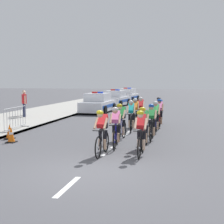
{
  "coord_description": "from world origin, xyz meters",
  "views": [
    {
      "loc": [
        2.68,
        -8.59,
        2.5
      ],
      "look_at": [
        -0.47,
        5.54,
        1.1
      ],
      "focal_mm": 53.95,
      "sensor_mm": 36.0,
      "label": 1
    }
  ],
  "objects_px": {
    "cyclist_tenth": "(160,113)",
    "cyclist_seventh": "(131,115)",
    "cyclist_fifth": "(121,121)",
    "traffic_cone_near": "(11,135)",
    "cyclist_third": "(116,127)",
    "police_car_second": "(115,99)",
    "cyclist_second": "(141,132)",
    "police_car_third": "(128,96)",
    "spectator_back": "(24,101)",
    "cyclist_lead": "(102,132)",
    "cyclist_twelfth": "(159,110)",
    "spectator_middle": "(24,102)",
    "cyclist_eleventh": "(141,110)",
    "cyclist_eighth": "(156,117)",
    "cyclist_ninth": "(135,112)",
    "cyclist_fourth": "(144,127)",
    "crowd_barrier_middle": "(15,119)",
    "police_car_nearest": "(98,104)",
    "traffic_cone_mid": "(10,132)",
    "cyclist_sixth": "(152,121)"
  },
  "relations": [
    {
      "from": "cyclist_eleventh",
      "to": "police_car_second",
      "type": "bearing_deg",
      "value": 108.52
    },
    {
      "from": "cyclist_fifth",
      "to": "traffic_cone_near",
      "type": "height_order",
      "value": "cyclist_fifth"
    },
    {
      "from": "police_car_third",
      "to": "spectator_back",
      "type": "bearing_deg",
      "value": -103.24
    },
    {
      "from": "cyclist_fourth",
      "to": "cyclist_third",
      "type": "bearing_deg",
      "value": -170.69
    },
    {
      "from": "cyclist_second",
      "to": "cyclist_fourth",
      "type": "xyz_separation_m",
      "value": [
        -0.08,
        1.32,
        0.0
      ]
    },
    {
      "from": "cyclist_eighth",
      "to": "police_car_second",
      "type": "height_order",
      "value": "police_car_second"
    },
    {
      "from": "cyclist_seventh",
      "to": "traffic_cone_near",
      "type": "bearing_deg",
      "value": -138.05
    },
    {
      "from": "cyclist_ninth",
      "to": "cyclist_fifth",
      "type": "bearing_deg",
      "value": -89.88
    },
    {
      "from": "cyclist_tenth",
      "to": "traffic_cone_near",
      "type": "distance_m",
      "value": 7.64
    },
    {
      "from": "cyclist_seventh",
      "to": "spectator_middle",
      "type": "height_order",
      "value": "spectator_middle"
    },
    {
      "from": "spectator_back",
      "to": "cyclist_lead",
      "type": "bearing_deg",
      "value": -51.58
    },
    {
      "from": "cyclist_third",
      "to": "cyclist_twelfth",
      "type": "height_order",
      "value": "same"
    },
    {
      "from": "cyclist_eighth",
      "to": "cyclist_tenth",
      "type": "distance_m",
      "value": 1.84
    },
    {
      "from": "cyclist_eighth",
      "to": "police_car_second",
      "type": "relative_size",
      "value": 0.38
    },
    {
      "from": "cyclist_seventh",
      "to": "cyclist_eighth",
      "type": "relative_size",
      "value": 1.0
    },
    {
      "from": "cyclist_sixth",
      "to": "cyclist_eleventh",
      "type": "distance_m",
      "value": 5.27
    },
    {
      "from": "cyclist_eighth",
      "to": "cyclist_fourth",
      "type": "bearing_deg",
      "value": -92.13
    },
    {
      "from": "crowd_barrier_middle",
      "to": "spectator_back",
      "type": "bearing_deg",
      "value": 113.47
    },
    {
      "from": "cyclist_tenth",
      "to": "cyclist_seventh",
      "type": "bearing_deg",
      "value": -128.56
    },
    {
      "from": "cyclist_fifth",
      "to": "police_car_nearest",
      "type": "bearing_deg",
      "value": 109.63
    },
    {
      "from": "cyclist_twelfth",
      "to": "cyclist_fourth",
      "type": "bearing_deg",
      "value": -90.23
    },
    {
      "from": "cyclist_twelfth",
      "to": "traffic_cone_near",
      "type": "xyz_separation_m",
      "value": [
        -5.31,
        -6.84,
        -0.48
      ]
    },
    {
      "from": "cyclist_third",
      "to": "cyclist_twelfth",
      "type": "distance_m",
      "value": 7.03
    },
    {
      "from": "spectator_middle",
      "to": "cyclist_eighth",
      "type": "bearing_deg",
      "value": -25.38
    },
    {
      "from": "cyclist_seventh",
      "to": "police_car_second",
      "type": "xyz_separation_m",
      "value": [
        -3.96,
        15.04,
        -0.11
      ]
    },
    {
      "from": "cyclist_second",
      "to": "spectator_back",
      "type": "distance_m",
      "value": 13.33
    },
    {
      "from": "police_car_third",
      "to": "spectator_middle",
      "type": "height_order",
      "value": "spectator_middle"
    },
    {
      "from": "cyclist_fifth",
      "to": "cyclist_seventh",
      "type": "bearing_deg",
      "value": 88.8
    },
    {
      "from": "police_car_nearest",
      "to": "crowd_barrier_middle",
      "type": "xyz_separation_m",
      "value": [
        -1.43,
        -9.96,
        -0.03
      ]
    },
    {
      "from": "cyclist_third",
      "to": "police_car_second",
      "type": "xyz_separation_m",
      "value": [
        -4.03,
        18.94,
        -0.11
      ]
    },
    {
      "from": "police_car_nearest",
      "to": "traffic_cone_near",
      "type": "xyz_separation_m",
      "value": [
        -0.25,
        -12.47,
        -0.37
      ]
    },
    {
      "from": "cyclist_sixth",
      "to": "spectator_back",
      "type": "xyz_separation_m",
      "value": [
        -9.17,
        6.77,
        0.3
      ]
    },
    {
      "from": "cyclist_lead",
      "to": "traffic_cone_mid",
      "type": "relative_size",
      "value": 2.69
    },
    {
      "from": "cyclist_ninth",
      "to": "traffic_cone_mid",
      "type": "xyz_separation_m",
      "value": [
        -4.63,
        -4.78,
        -0.48
      ]
    },
    {
      "from": "cyclist_third",
      "to": "spectator_middle",
      "type": "relative_size",
      "value": 1.03
    },
    {
      "from": "cyclist_twelfth",
      "to": "spectator_back",
      "type": "bearing_deg",
      "value": 169.98
    },
    {
      "from": "cyclist_fourth",
      "to": "cyclist_twelfth",
      "type": "distance_m",
      "value": 6.79
    },
    {
      "from": "cyclist_ninth",
      "to": "cyclist_twelfth",
      "type": "bearing_deg",
      "value": 49.63
    },
    {
      "from": "crowd_barrier_middle",
      "to": "cyclist_third",
      "type": "bearing_deg",
      "value": -25.7
    },
    {
      "from": "cyclist_seventh",
      "to": "cyclist_tenth",
      "type": "relative_size",
      "value": 1.0
    },
    {
      "from": "police_car_third",
      "to": "spectator_back",
      "type": "xyz_separation_m",
      "value": [
        -4.0,
        -17.01,
        0.4
      ]
    },
    {
      "from": "cyclist_ninth",
      "to": "traffic_cone_near",
      "type": "height_order",
      "value": "cyclist_ninth"
    },
    {
      "from": "cyclist_second",
      "to": "cyclist_tenth",
      "type": "distance_m",
      "value": 6.61
    },
    {
      "from": "cyclist_eleventh",
      "to": "traffic_cone_near",
      "type": "relative_size",
      "value": 2.69
    },
    {
      "from": "spectator_middle",
      "to": "spectator_back",
      "type": "bearing_deg",
      "value": 117.31
    },
    {
      "from": "spectator_middle",
      "to": "cyclist_fourth",
      "type": "bearing_deg",
      "value": -41.36
    },
    {
      "from": "cyclist_eighth",
      "to": "cyclist_eleventh",
      "type": "distance_m",
      "value": 3.52
    },
    {
      "from": "cyclist_eighth",
      "to": "police_car_third",
      "type": "xyz_separation_m",
      "value": [
        -5.16,
        21.96,
        -0.11
      ]
    },
    {
      "from": "police_car_second",
      "to": "spectator_back",
      "type": "xyz_separation_m",
      "value": [
        -4.0,
        -10.39,
        0.4
      ]
    },
    {
      "from": "police_car_nearest",
      "to": "spectator_middle",
      "type": "relative_size",
      "value": 2.65
    }
  ]
}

